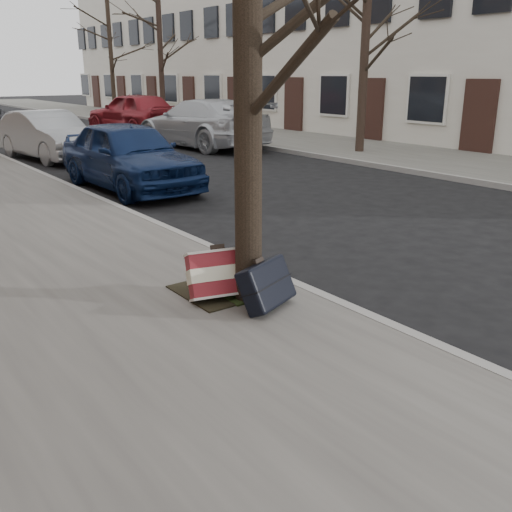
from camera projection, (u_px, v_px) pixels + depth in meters
ground at (440, 293)px, 6.10m from camera, size 120.00×120.00×0.00m
far_sidewalk at (238, 133)px, 21.97m from camera, size 4.00×70.00×0.12m
house_far at (325, 40)px, 24.69m from camera, size 6.70×40.00×7.20m
dirt_patch at (222, 290)px, 5.84m from camera, size 0.85×0.85×0.02m
suitcase_red at (221, 274)px, 5.58m from camera, size 0.71×0.50×0.49m
suitcase_navy at (266, 284)px, 5.34m from camera, size 0.70×0.55×0.48m
car_near_front at (129, 155)px, 11.37m from camera, size 1.66×4.02×1.36m
car_near_mid at (48, 135)px, 15.37m from camera, size 1.86×4.05×1.29m
car_far_front at (201, 123)px, 17.90m from camera, size 2.50×5.31×1.50m
car_far_back at (134, 112)px, 22.44m from camera, size 2.53×4.81×1.56m
tree_far_a at (364, 59)px, 15.54m from camera, size 0.24×0.24×4.98m
tree_far_b at (161, 57)px, 24.51m from camera, size 0.23×0.23×5.56m
tree_far_c at (111, 59)px, 28.55m from camera, size 0.21×0.21×5.56m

